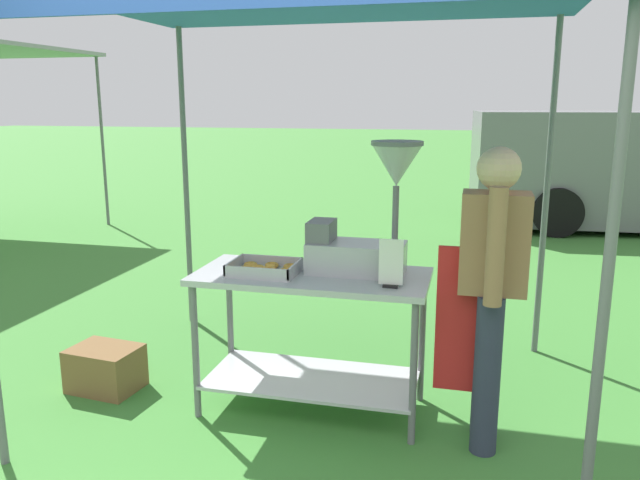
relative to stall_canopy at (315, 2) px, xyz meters
name	(u,v)px	position (x,y,z in m)	size (l,w,h in m)	color
ground_plane	(411,245)	(0.12, 4.52, -2.36)	(70.00, 70.00, 0.00)	#3D7F33
stall_canopy	(315,2)	(0.00, 0.00, 0.00)	(2.98, 2.42, 2.44)	slate
donut_cart	(312,314)	(0.00, -0.10, -1.75)	(1.36, 0.63, 0.85)	#B7B7BC
donut_tray	(265,270)	(-0.26, -0.17, -1.48)	(0.39, 0.30, 0.07)	#B7B7BC
donut_fryer	(369,221)	(0.32, -0.02, -1.20)	(0.64, 0.29, 0.77)	#B7B7BC
menu_sign	(391,267)	(0.48, -0.26, -1.39)	(0.13, 0.05, 0.26)	black
vendor	(491,283)	(1.00, -0.25, -1.45)	(0.45, 0.53, 1.61)	#2D3347
supply_crate	(105,368)	(-1.36, -0.17, -2.22)	(0.46, 0.37, 0.28)	brown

